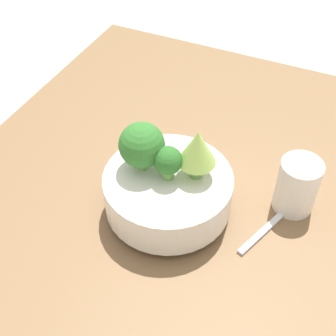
{
  "coord_description": "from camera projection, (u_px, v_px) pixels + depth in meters",
  "views": [
    {
      "loc": [
        -0.45,
        -0.19,
        0.64
      ],
      "look_at": [
        0.01,
        0.02,
        0.13
      ],
      "focal_mm": 50.0,
      "sensor_mm": 36.0,
      "label": 1
    }
  ],
  "objects": [
    {
      "name": "bowl",
      "position": [
        168.0,
        192.0,
        0.75
      ],
      "size": [
        0.21,
        0.21,
        0.08
      ],
      "color": "silver",
      "rests_on": "table"
    },
    {
      "name": "fork",
      "position": [
        273.0,
        222.0,
        0.76
      ],
      "size": [
        0.17,
        0.07,
        0.01
      ],
      "color": "silver",
      "rests_on": "table"
    },
    {
      "name": "broccoli_floret_center",
      "position": [
        168.0,
        161.0,
        0.7
      ],
      "size": [
        0.04,
        0.04,
        0.06
      ],
      "color": "#6BA34C",
      "rests_on": "bowl"
    },
    {
      "name": "cup",
      "position": [
        297.0,
        186.0,
        0.75
      ],
      "size": [
        0.07,
        0.07,
        0.1
      ],
      "color": "silver",
      "rests_on": "table"
    },
    {
      "name": "ground_plane",
      "position": [
        176.0,
        231.0,
        0.8
      ],
      "size": [
        6.0,
        6.0,
        0.0
      ],
      "primitive_type": "plane",
      "color": "beige"
    },
    {
      "name": "romanesco_piece_near",
      "position": [
        197.0,
        149.0,
        0.69
      ],
      "size": [
        0.06,
        0.06,
        0.09
      ],
      "color": "#609347",
      "rests_on": "bowl"
    },
    {
      "name": "broccoli_floret_back",
      "position": [
        142.0,
        145.0,
        0.71
      ],
      "size": [
        0.07,
        0.07,
        0.08
      ],
      "color": "#7AB256",
      "rests_on": "bowl"
    },
    {
      "name": "table",
      "position": [
        176.0,
        224.0,
        0.78
      ],
      "size": [
        1.06,
        0.83,
        0.04
      ],
      "color": "brown",
      "rests_on": "ground_plane"
    }
  ]
}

